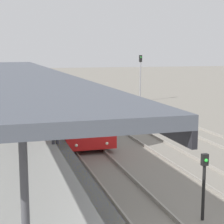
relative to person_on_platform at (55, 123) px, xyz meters
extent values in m
cube|color=#4C515B|center=(-1.89, 1.46, 2.22)|extent=(4.00, 27.66, 0.20)
cube|color=black|center=(0.07, 1.46, 2.00)|extent=(0.08, 27.66, 0.24)
cylinder|color=#47474C|center=(-1.89, -9.60, 0.57)|extent=(0.16, 0.16, 3.11)
cylinder|color=#47474C|center=(-1.89, 1.46, 0.57)|extent=(0.16, 0.16, 3.11)
cylinder|color=#47474C|center=(-1.89, 12.52, 0.57)|extent=(0.16, 0.16, 3.11)
cylinder|color=#2D2D33|center=(-0.10, 0.04, -0.56)|extent=(0.14, 0.14, 0.85)
cylinder|color=#2D2D33|center=(0.10, 0.04, -0.56)|extent=(0.14, 0.14, 0.85)
cube|color=olive|center=(0.00, 0.04, 0.16)|extent=(0.40, 0.22, 0.60)
sphere|color=tan|center=(0.00, 0.04, 0.57)|extent=(0.22, 0.22, 0.22)
cube|color=#236B47|center=(0.00, -0.16, 0.18)|extent=(0.30, 0.18, 0.40)
cube|color=red|center=(1.99, 1.67, -0.37)|extent=(2.62, 0.70, 2.76)
cube|color=black|center=(1.99, 1.34, 0.01)|extent=(2.04, 0.04, 0.88)
sphere|color=#EFEACC|center=(1.21, 1.33, -1.45)|extent=(0.16, 0.16, 0.16)
sphere|color=#EFEACC|center=(2.78, 1.33, -1.45)|extent=(0.16, 0.16, 0.16)
cube|color=#B7B7BC|center=(1.99, 10.31, -0.37)|extent=(2.62, 16.59, 2.76)
cube|color=gray|center=(1.99, 10.31, 1.07)|extent=(2.31, 16.26, 0.12)
cube|color=black|center=(1.99, 10.31, -0.07)|extent=(2.64, 15.26, 0.72)
cylinder|color=black|center=(0.88, 4.92, -1.67)|extent=(0.12, 0.70, 0.70)
cylinder|color=black|center=(3.11, 4.92, -1.67)|extent=(0.12, 0.70, 0.70)
cylinder|color=black|center=(0.88, 15.70, -1.67)|extent=(0.12, 0.70, 0.70)
cylinder|color=black|center=(3.11, 15.70, -1.67)|extent=(0.12, 0.70, 0.70)
cube|color=#B7B7BC|center=(1.99, 27.25, -0.37)|extent=(2.62, 16.59, 2.76)
cube|color=gray|center=(1.99, 27.25, 1.07)|extent=(2.31, 16.26, 0.12)
cube|color=black|center=(1.99, 27.25, -0.07)|extent=(2.64, 15.26, 0.72)
cylinder|color=black|center=(0.88, 21.86, -1.67)|extent=(0.12, 0.70, 0.70)
cylinder|color=black|center=(3.11, 21.86, -1.67)|extent=(0.12, 0.70, 0.70)
cylinder|color=black|center=(0.88, 32.64, -1.67)|extent=(0.12, 0.70, 0.70)
cylinder|color=black|center=(3.11, 32.64, -1.67)|extent=(0.12, 0.70, 0.70)
cube|color=#B7B7BC|center=(1.99, 44.19, -0.37)|extent=(2.62, 16.59, 2.76)
cube|color=gray|center=(1.99, 44.19, 1.07)|extent=(2.31, 16.26, 0.12)
cube|color=black|center=(1.99, 44.19, -0.07)|extent=(2.64, 15.26, 0.72)
cylinder|color=black|center=(0.88, 38.80, -1.67)|extent=(0.12, 0.70, 0.70)
cylinder|color=black|center=(3.11, 38.80, -1.67)|extent=(0.12, 0.70, 0.70)
cylinder|color=black|center=(0.88, 49.58, -1.67)|extent=(0.12, 0.70, 0.70)
cylinder|color=black|center=(3.11, 49.58, -1.67)|extent=(0.12, 0.70, 0.70)
cylinder|color=black|center=(3.56, -6.79, -1.15)|extent=(0.10, 0.10, 1.74)
cube|color=black|center=(3.56, -6.79, -0.10)|extent=(0.20, 0.14, 0.36)
sphere|color=green|center=(3.56, -6.88, -0.10)|extent=(0.11, 0.11, 0.11)
cylinder|color=gray|center=(11.80, 20.42, 0.40)|extent=(0.14, 0.14, 4.85)
cube|color=black|center=(11.80, 20.42, 2.48)|extent=(0.28, 0.20, 0.70)
sphere|color=green|center=(11.80, 20.30, 2.62)|extent=(0.14, 0.14, 0.14)
camera|label=1|loc=(-2.21, -16.43, 3.08)|focal=60.00mm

